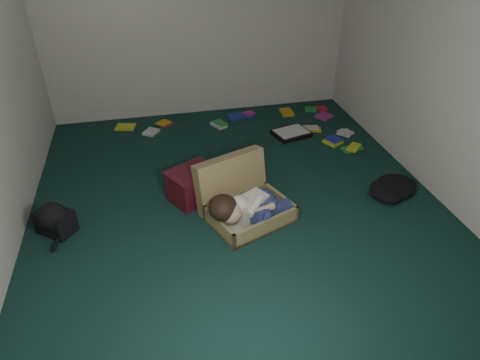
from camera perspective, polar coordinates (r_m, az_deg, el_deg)
name	(u,v)px	position (r m, az deg, el deg)	size (l,w,h in m)	color
floor	(237,201)	(4.32, -0.45, -2.82)	(4.50, 4.50, 0.00)	#103029
wall_back	(198,17)	(5.84, -5.64, 20.84)	(4.50, 4.50, 0.00)	silver
wall_front	(354,260)	(1.86, 14.90, -10.22)	(4.50, 4.50, 0.00)	silver
wall_right	(446,60)	(4.55, 25.75, 14.25)	(4.50, 4.50, 0.00)	silver
suitcase	(242,199)	(4.07, 0.27, -2.59)	(0.94, 0.93, 0.54)	#918150
person	(249,207)	(3.90, 1.19, -3.63)	(0.82, 0.42, 0.33)	silver
maroon_bin	(193,185)	(4.29, -6.24, -0.63)	(0.59, 0.55, 0.32)	#4A0F19
backpack	(55,221)	(4.22, -23.42, -5.03)	(0.40, 0.32, 0.24)	black
clothing_pile	(391,188)	(4.63, 19.52, -1.07)	(0.47, 0.39, 0.15)	black
paper_tray	(291,133)	(5.57, 6.85, 6.22)	(0.51, 0.43, 0.06)	black
book_scatter	(266,124)	(5.84, 3.53, 7.51)	(3.01, 1.48, 0.02)	#C5D325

